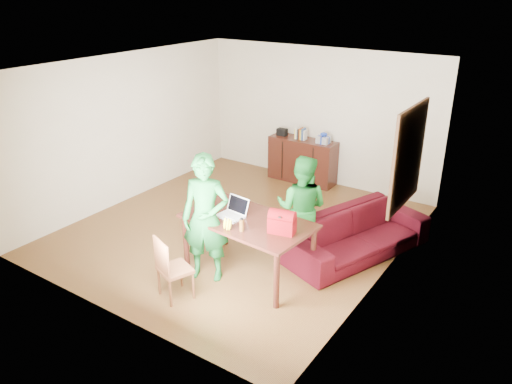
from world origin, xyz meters
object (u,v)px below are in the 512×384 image
Objects in this scene: person_far at (302,208)px; bottle at (242,225)px; person_near at (206,218)px; sofa at (357,234)px; table at (248,227)px; red_bag at (282,224)px; chair at (175,280)px; laptop at (230,214)px.

bottle is (-0.27, -1.13, 0.13)m from person_far.
person_near is 2.36m from sofa.
table is 0.80× the size of sofa.
person_far reaches higher than bottle.
person_near is 5.30× the size of red_bag.
red_bag reaches higher than bottle.
red_bag is at bearing -3.27° from person_near.
person_near reaches higher than table.
red_bag is at bearing -178.13° from sofa.
bottle is 0.55× the size of red_bag.
laptop is (0.20, 0.95, 0.62)m from chair.
chair is 0.90m from person_near.
person_near is at bearing 43.34° from person_far.
chair is 0.38× the size of sofa.
chair is at bearing 52.32° from person_far.
table is at bearing 87.79° from chair.
red_bag is 1.62m from sofa.
person_far is (0.80, 1.21, -0.10)m from person_near.
laptop is at bearing 169.03° from red_bag.
laptop is 2.01m from sofa.
bottle is at bearing -26.41° from laptop.
person_near is 1.13× the size of person_far.
bottle is at bearing -63.85° from table.
laptop is 0.83m from red_bag.
sofa is (1.07, 1.35, -0.39)m from table.
bottle is at bearing 72.39° from chair.
table is at bearing 51.30° from person_far.
chair is at bearing 168.26° from sofa.
sofa is (1.31, 1.42, -0.54)m from laptop.
table is 0.60m from person_near.
sofa is at bearing 54.45° from laptop.
laptop is at bearing 146.46° from bottle.
laptop is 0.45m from bottle.
person_near reaches higher than person_far.
red_bag is at bearing -1.20° from table.
person_far is 4.70× the size of red_bag.
person_far is 1.17m from bottle.
person_far is 8.57× the size of bottle.
red_bag is at bearing 89.20° from person_far.
person_far is (0.39, 0.81, 0.07)m from table.
table is at bearing 111.29° from bottle.
chair is (-0.45, -1.03, -0.47)m from table.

